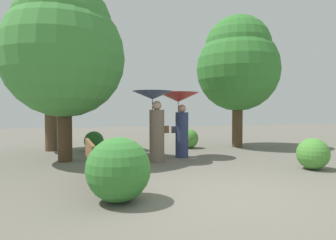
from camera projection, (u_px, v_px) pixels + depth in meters
ground_plane at (225, 195)px, 4.78m from camera, size 40.00×40.00×0.00m
person_left at (155, 114)px, 7.84m from camera, size 1.09×1.09×1.94m
person_right at (179, 109)px, 8.57m from camera, size 1.23×1.23×1.94m
park_bench at (98, 158)px, 5.41m from camera, size 0.64×1.54×0.83m
tree_near_left at (50, 56)px, 9.89m from camera, size 2.69×2.69×4.92m
tree_near_right at (238, 63)px, 10.94m from camera, size 3.14×3.14×5.01m
tree_mid_left at (64, 48)px, 7.82m from camera, size 3.31×3.31×4.96m
bush_path_left at (94, 141)px, 10.03m from camera, size 0.68×0.68×0.68m
bush_path_right at (313, 154)px, 6.85m from camera, size 0.75×0.75×0.75m
bush_behind_bench at (118, 170)px, 4.42m from camera, size 1.00×1.00×1.00m
bush_far_side at (189, 139)px, 10.67m from camera, size 0.72×0.72×0.72m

